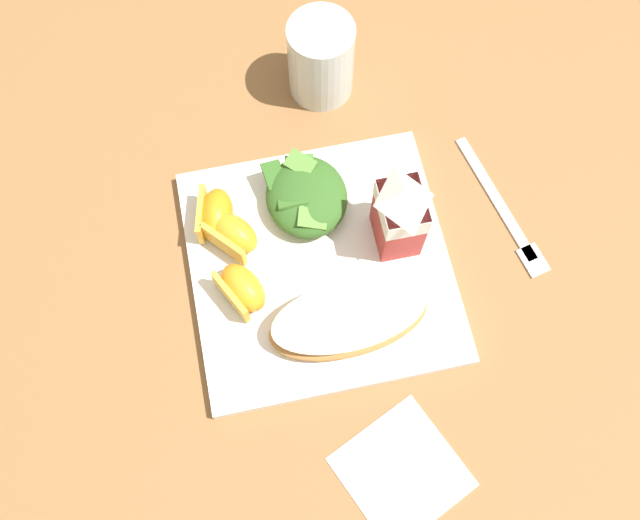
{
  "coord_description": "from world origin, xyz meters",
  "views": [
    {
      "loc": [
        0.26,
        -0.05,
        0.72
      ],
      "look_at": [
        0.0,
        0.0,
        0.03
      ],
      "focal_mm": 38.82,
      "sensor_mm": 36.0,
      "label": 1
    }
  ],
  "objects": [
    {
      "name": "orange_wedge_rear",
      "position": [
        0.02,
        -0.09,
        0.04
      ],
      "size": [
        0.07,
        0.06,
        0.04
      ],
      "color": "orange",
      "rests_on": "white_plate"
    },
    {
      "name": "orange_wedge_front",
      "position": [
        -0.07,
        -0.1,
        0.04
      ],
      "size": [
        0.07,
        0.05,
        0.04
      ],
      "color": "orange",
      "rests_on": "white_plate"
    },
    {
      "name": "orange_wedge_middle",
      "position": [
        -0.04,
        -0.09,
        0.04
      ],
      "size": [
        0.07,
        0.07,
        0.04
      ],
      "color": "orange",
      "rests_on": "white_plate"
    },
    {
      "name": "green_salad_pile",
      "position": [
        -0.07,
        -0.0,
        0.04
      ],
      "size": [
        0.1,
        0.09,
        0.04
      ],
      "color": "#336023",
      "rests_on": "white_plate"
    },
    {
      "name": "white_plate",
      "position": [
        0.0,
        0.0,
        0.01
      ],
      "size": [
        0.28,
        0.28,
        0.02
      ],
      "primitive_type": "cube",
      "color": "white",
      "rests_on": "ground"
    },
    {
      "name": "milk_carton",
      "position": [
        -0.02,
        0.09,
        0.08
      ],
      "size": [
        0.06,
        0.04,
        0.11
      ],
      "color": "#B7332D",
      "rests_on": "white_plate"
    },
    {
      "name": "cheesy_pizza_bread",
      "position": [
        0.07,
        0.02,
        0.03
      ],
      "size": [
        0.09,
        0.17,
        0.04
      ],
      "color": "#B77F42",
      "rests_on": "white_plate"
    },
    {
      "name": "ground",
      "position": [
        0.0,
        0.0,
        0.0
      ],
      "size": [
        3.0,
        3.0,
        0.0
      ],
      "primitive_type": "plane",
      "color": "olive"
    },
    {
      "name": "metal_fork",
      "position": [
        -0.02,
        0.22,
        0.0
      ],
      "size": [
        0.19,
        0.06,
        0.01
      ],
      "color": "silver",
      "rests_on": "ground"
    },
    {
      "name": "drinking_clear_cup",
      "position": [
        -0.24,
        0.05,
        0.05
      ],
      "size": [
        0.08,
        0.08,
        0.1
      ],
      "primitive_type": "cylinder",
      "color": "silver",
      "rests_on": "ground"
    },
    {
      "name": "paper_napkin",
      "position": [
        0.23,
        0.04,
        0.0
      ],
      "size": [
        0.15,
        0.15,
        0.0
      ],
      "primitive_type": "cube",
      "rotation": [
        0.0,
        0.0,
        0.42
      ],
      "color": "white",
      "rests_on": "ground"
    }
  ]
}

